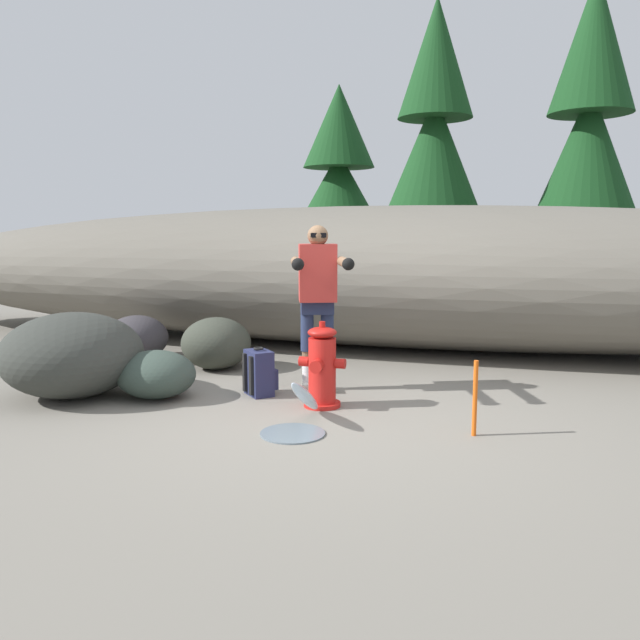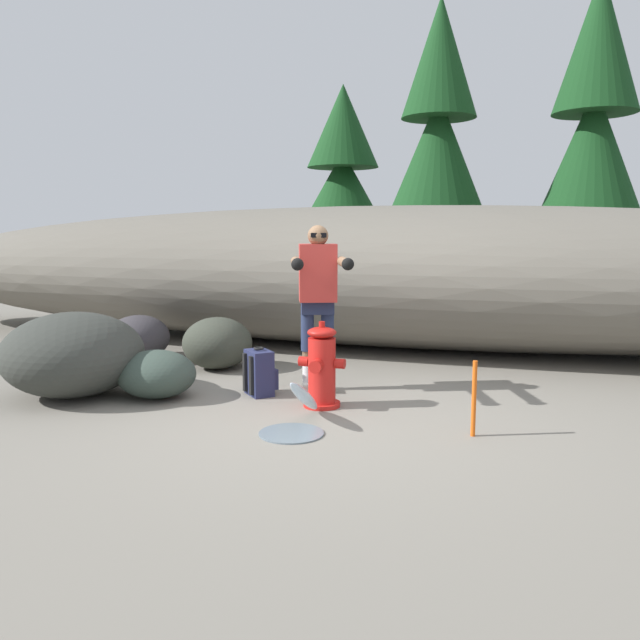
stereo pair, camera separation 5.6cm
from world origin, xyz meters
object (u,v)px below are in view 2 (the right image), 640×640
object	(u,v)px
fire_hydrant	(322,368)
boulder_small	(156,374)
boulder_large	(138,338)
spare_backpack	(260,373)
utility_worker	(318,288)
boulder_outlier	(217,343)
survey_stake	(474,399)
boulder_mid	(73,354)

from	to	relation	value
fire_hydrant	boulder_small	size ratio (longest dim) A/B	0.98
boulder_large	spare_backpack	bearing A→B (deg)	-28.09
utility_worker	boulder_large	distance (m)	2.79
utility_worker	boulder_outlier	distance (m)	1.73
fire_hydrant	boulder_outlier	size ratio (longest dim) A/B	0.96
utility_worker	boulder_large	size ratio (longest dim) A/B	1.63
boulder_outlier	survey_stake	world-z (taller)	survey_stake
boulder_large	survey_stake	world-z (taller)	survey_stake
utility_worker	boulder_mid	bearing A→B (deg)	-90.70
boulder_outlier	spare_backpack	bearing A→B (deg)	-46.27
boulder_outlier	boulder_mid	bearing A→B (deg)	-118.41
boulder_mid	fire_hydrant	bearing A→B (deg)	7.27
fire_hydrant	utility_worker	size ratio (longest dim) A/B	0.48
boulder_large	boulder_outlier	size ratio (longest dim) A/B	1.24
fire_hydrant	boulder_large	xyz separation A→B (m)	(-2.75, 1.32, -0.08)
utility_worker	boulder_large	xyz separation A→B (m)	(-2.56, 0.81, -0.76)
fire_hydrant	boulder_outlier	distance (m)	2.00
fire_hydrant	utility_worker	distance (m)	0.87
spare_backpack	boulder_large	distance (m)	2.33
boulder_mid	boulder_small	bearing A→B (deg)	11.11
utility_worker	boulder_small	xyz separation A→B (m)	(-1.42, -0.66, -0.81)
boulder_large	survey_stake	bearing A→B (deg)	-23.36
boulder_large	boulder_small	bearing A→B (deg)	-52.16
boulder_mid	boulder_outlier	size ratio (longest dim) A/B	1.71
survey_stake	boulder_small	bearing A→B (deg)	174.00
fire_hydrant	boulder_small	xyz separation A→B (m)	(-1.61, -0.15, -0.13)
utility_worker	spare_backpack	bearing A→B (deg)	-80.93
fire_hydrant	boulder_large	distance (m)	3.06
fire_hydrant	survey_stake	size ratio (longest dim) A/B	1.30
fire_hydrant	boulder_mid	world-z (taller)	boulder_mid
boulder_mid	boulder_small	world-z (taller)	boulder_mid
boulder_large	boulder_mid	world-z (taller)	boulder_mid
fire_hydrant	utility_worker	xyz separation A→B (m)	(-0.19, 0.51, 0.68)
spare_backpack	survey_stake	size ratio (longest dim) A/B	0.78
boulder_outlier	boulder_small	bearing A→B (deg)	-89.96
boulder_large	boulder_outlier	distance (m)	1.15
fire_hydrant	boulder_mid	bearing A→B (deg)	-172.73
boulder_large	fire_hydrant	bearing A→B (deg)	-25.59
fire_hydrant	boulder_outlier	world-z (taller)	fire_hydrant
boulder_mid	boulder_small	xyz separation A→B (m)	(0.81, 0.16, -0.18)
survey_stake	spare_backpack	bearing A→B (deg)	161.70
utility_worker	boulder_mid	world-z (taller)	utility_worker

